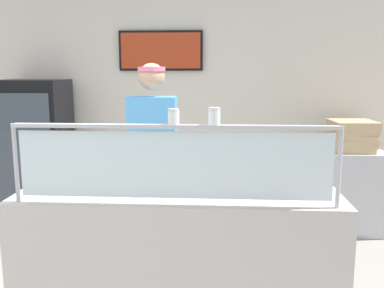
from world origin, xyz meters
The scene contains 12 objects.
ground_plane centered at (1.01, 1.00, 0.00)m, with size 12.00×12.00×0.00m, color gray.
shop_rear_unit centered at (1.01, 2.71, 1.36)m, with size 6.42×0.13×2.70m.
serving_counter centered at (1.01, 0.37, 0.47)m, with size 2.02×0.74×0.95m, color #BCB7B2.
sneeze_guard centered at (1.01, 0.06, 1.24)m, with size 1.85×0.06×0.46m.
pizza_tray centered at (0.75, 0.41, 0.97)m, with size 0.46×0.46×0.04m.
pizza_server centered at (0.73, 0.39, 0.99)m, with size 0.07×0.28×0.01m, color #ADAFB7.
parmesan_shaker centered at (1.01, 0.06, 1.45)m, with size 0.06×0.06×0.09m.
pepper_flake_shaker centered at (1.24, 0.06, 1.45)m, with size 0.07×0.07×0.10m.
worker_figure centered at (0.74, 1.06, 1.01)m, with size 0.41×0.50×1.76m.
drink_fridge centered at (-0.76, 2.26, 0.80)m, with size 0.70×0.61×1.60m.
prep_shelf centered at (2.65, 2.22, 0.43)m, with size 0.70×0.55×0.87m, color #B7BABF.
pizza_box_stack centered at (2.65, 2.22, 1.03)m, with size 0.48×0.45×0.32m.
Camera 1 is at (1.26, -2.25, 1.71)m, focal length 39.69 mm.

